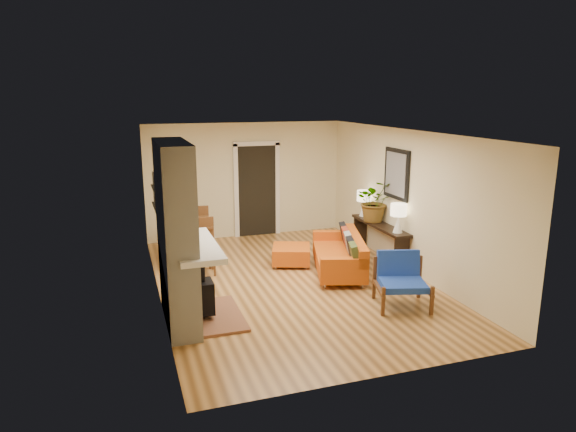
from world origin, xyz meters
The scene contains 10 objects.
room_shell centered at (0.60, 2.63, 1.24)m, with size 6.50×6.50×6.50m.
fireplace centered at (-2.00, -1.00, 1.24)m, with size 1.09×1.68×2.60m.
sofa centered at (1.07, 0.24, 0.33)m, with size 1.34×2.06×0.75m.
ottoman centered at (0.31, 0.93, 0.21)m, with size 0.91×0.91×0.36m.
blue_chair centered at (1.31, -1.42, 0.44)m, with size 0.96×0.95×0.82m.
dining_table centered at (-1.41, 1.65, 0.66)m, with size 0.89×1.90×1.01m.
console_table centered at (2.07, 0.68, 0.58)m, with size 0.34×1.85×0.72m.
lamp_near centered at (2.07, 0.01, 1.06)m, with size 0.30×0.30×0.54m.
lamp_far centered at (2.07, 1.40, 1.06)m, with size 0.30×0.30×0.54m.
houseplant centered at (2.06, 0.90, 1.15)m, with size 0.76×0.66×0.85m, color #1E5919.
Camera 1 is at (-2.74, -8.02, 3.21)m, focal length 32.00 mm.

